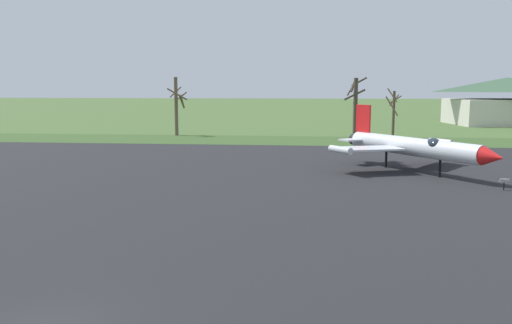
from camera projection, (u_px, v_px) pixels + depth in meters
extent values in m
cube|color=black|center=(188.00, 199.00, 33.34)|extent=(105.42, 61.58, 0.05)
cube|color=#344E24|center=(252.00, 140.00, 69.55)|extent=(165.42, 12.00, 0.06)
cylinder|color=silver|center=(412.00, 147.00, 43.26)|extent=(9.22, 11.62, 1.54)
cone|color=red|center=(493.00, 157.00, 36.87)|extent=(2.14, 2.20, 1.42)
cylinder|color=black|center=(356.00, 139.00, 49.20)|extent=(1.37, 1.32, 1.08)
ellipsoid|color=#19232D|center=(433.00, 144.00, 41.34)|extent=(1.07, 2.01, 1.01)
cube|color=silver|center=(368.00, 148.00, 42.93)|extent=(5.84, 4.22, 0.14)
cube|color=silver|center=(425.00, 144.00, 46.37)|extent=(5.24, 5.91, 0.14)
cylinder|color=silver|center=(340.00, 150.00, 41.99)|extent=(1.94, 2.32, 0.58)
cylinder|color=silver|center=(441.00, 142.00, 48.09)|extent=(1.94, 2.32, 0.58)
cube|color=red|center=(363.00, 118.00, 48.10)|extent=(1.22, 1.55, 2.55)
cube|color=silver|center=(352.00, 140.00, 47.61)|extent=(2.59, 2.44, 0.14)
cube|color=silver|center=(374.00, 138.00, 49.01)|extent=(2.59, 2.44, 0.14)
cylinder|color=black|center=(440.00, 169.00, 40.98)|extent=(0.21, 0.21, 1.44)
cylinder|color=black|center=(386.00, 160.00, 45.98)|extent=(0.21, 0.21, 1.44)
cylinder|color=black|center=(504.00, 187.00, 35.89)|extent=(0.08, 0.08, 0.59)
cube|color=white|center=(504.00, 181.00, 35.83)|extent=(0.63, 0.27, 0.30)
cylinder|color=brown|center=(176.00, 107.00, 75.53)|extent=(0.52, 0.52, 8.57)
cylinder|color=brown|center=(181.00, 97.00, 76.19)|extent=(2.05, 1.24, 1.41)
cylinder|color=brown|center=(176.00, 92.00, 76.01)|extent=(1.74, 0.72, 1.65)
cylinder|color=brown|center=(182.00, 101.00, 75.31)|extent=(0.28, 2.06, 2.10)
cylinder|color=brown|center=(177.00, 94.00, 73.93)|extent=(2.78, 1.31, 1.78)
cylinder|color=brown|center=(181.00, 100.00, 75.25)|extent=(0.39, 1.76, 1.66)
cylinder|color=#42382D|center=(355.00, 107.00, 74.57)|extent=(0.60, 0.60, 8.42)
cylinder|color=#42382D|center=(352.00, 88.00, 74.83)|extent=(1.54, 1.34, 2.32)
cylinder|color=#42382D|center=(355.00, 95.00, 75.78)|extent=(3.12, 0.35, 1.74)
cylinder|color=#42382D|center=(359.00, 82.00, 74.95)|extent=(2.20, 1.35, 1.35)
cylinder|color=#42382D|center=(353.00, 87.00, 74.42)|extent=(0.89, 1.21, 1.61)
cylinder|color=brown|center=(393.00, 115.00, 71.57)|extent=(0.37, 0.37, 6.60)
cylinder|color=brown|center=(394.00, 100.00, 71.86)|extent=(1.34, 0.36, 1.66)
cylinder|color=brown|center=(392.00, 95.00, 70.65)|extent=(1.36, 0.93, 1.89)
cylinder|color=brown|center=(395.00, 100.00, 72.01)|extent=(1.71, 0.75, 1.19)
cylinder|color=brown|center=(392.00, 106.00, 70.67)|extent=(1.75, 1.01, 2.65)
cube|color=beige|center=(505.00, 112.00, 98.62)|extent=(20.94, 15.99, 4.82)
pyramid|color=#38563D|center=(507.00, 85.00, 97.88)|extent=(21.99, 16.79, 2.71)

